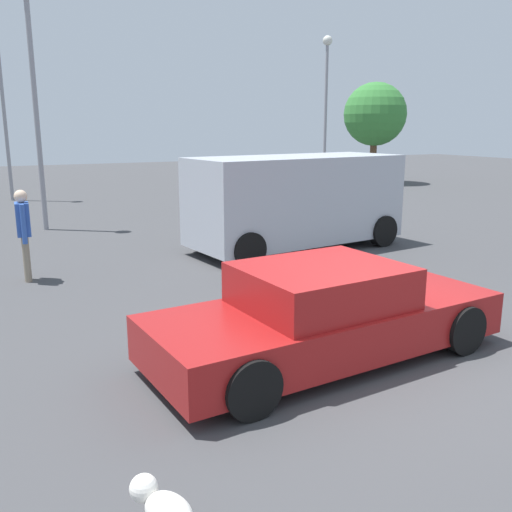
# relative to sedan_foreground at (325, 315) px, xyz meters

# --- Properties ---
(ground_plane) EXTENTS (80.00, 80.00, 0.00)m
(ground_plane) POSITION_rel_sedan_foreground_xyz_m (0.30, -0.23, -0.56)
(ground_plane) COLOR #424244
(sedan_foreground) EXTENTS (4.70, 2.16, 1.21)m
(sedan_foreground) POSITION_rel_sedan_foreground_xyz_m (0.00, 0.00, 0.00)
(sedan_foreground) COLOR maroon
(sedan_foreground) RESTS_ON ground_plane
(dog) EXTENTS (0.42, 0.64, 0.42)m
(dog) POSITION_rel_sedan_foreground_xyz_m (-2.77, -2.21, -0.31)
(dog) COLOR white
(dog) RESTS_ON ground_plane
(van_white) EXTENTS (5.32, 2.71, 2.19)m
(van_white) POSITION_rel_sedan_foreground_xyz_m (2.94, 5.74, 0.62)
(van_white) COLOR #B2B7C1
(van_white) RESTS_ON ground_plane
(pedestrian) EXTENTS (0.26, 0.57, 1.73)m
(pedestrian) POSITION_rel_sedan_foreground_xyz_m (-3.07, 5.52, 0.47)
(pedestrian) COLOR gray
(pedestrian) RESTS_ON ground_plane
(light_post_near) EXTENTS (0.44, 0.44, 6.89)m
(light_post_near) POSITION_rel_sedan_foreground_xyz_m (11.11, 17.09, 4.07)
(light_post_near) COLOR gray
(light_post_near) RESTS_ON ground_plane
(light_post_mid) EXTENTS (0.44, 0.44, 6.51)m
(light_post_mid) POSITION_rel_sedan_foreground_xyz_m (-2.16, 11.09, 3.85)
(light_post_mid) COLOR gray
(light_post_mid) RESTS_ON ground_plane
(tree_back_center) EXTENTS (3.16, 3.16, 5.05)m
(tree_back_center) POSITION_rel_sedan_foreground_xyz_m (14.55, 17.80, 2.89)
(tree_back_center) COLOR brown
(tree_back_center) RESTS_ON ground_plane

